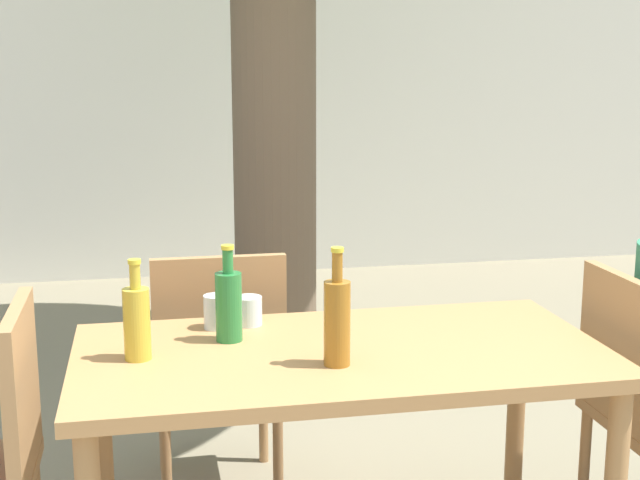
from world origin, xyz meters
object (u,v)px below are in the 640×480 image
(amber_bottle_1, at_px, (337,320))
(drinking_glass_0, at_px, (248,311))
(drinking_glass_1, at_px, (217,312))
(patio_chair_2, at_px, (218,361))
(green_bottle_2, at_px, (229,304))
(dining_table_front, at_px, (341,379))
(oil_cruet_0, at_px, (137,321))

(amber_bottle_1, distance_m, drinking_glass_0, 0.45)
(drinking_glass_0, xyz_separation_m, drinking_glass_1, (-0.10, -0.02, 0.01))
(drinking_glass_0, bearing_deg, patio_chair_2, 101.71)
(patio_chair_2, bearing_deg, amber_bottle_1, 109.03)
(green_bottle_2, bearing_deg, drinking_glass_0, 63.10)
(dining_table_front, height_order, amber_bottle_1, amber_bottle_1)
(patio_chair_2, xyz_separation_m, drinking_glass_0, (0.07, -0.34, 0.27))
(green_bottle_2, xyz_separation_m, drinking_glass_1, (-0.03, 0.13, -0.06))
(oil_cruet_0, height_order, green_bottle_2, green_bottle_2)
(oil_cruet_0, bearing_deg, drinking_glass_0, 37.98)
(patio_chair_2, bearing_deg, oil_cruet_0, 66.32)
(patio_chair_2, bearing_deg, drinking_glass_1, 85.38)
(patio_chair_2, height_order, green_bottle_2, green_bottle_2)
(amber_bottle_1, bearing_deg, oil_cruet_0, 163.83)
(drinking_glass_0, bearing_deg, oil_cruet_0, -142.02)
(drinking_glass_1, bearing_deg, patio_chair_2, 85.38)
(amber_bottle_1, xyz_separation_m, drinking_glass_0, (-0.19, 0.41, -0.08))
(dining_table_front, relative_size, drinking_glass_1, 14.56)
(drinking_glass_0, bearing_deg, dining_table_front, -51.06)
(oil_cruet_0, bearing_deg, dining_table_front, -2.32)
(patio_chair_2, xyz_separation_m, drinking_glass_1, (-0.03, -0.35, 0.28))
(dining_table_front, relative_size, amber_bottle_1, 4.65)
(oil_cruet_0, distance_m, green_bottle_2, 0.28)
(patio_chair_2, bearing_deg, dining_table_front, 115.66)
(dining_table_front, distance_m, patio_chair_2, 0.70)
(green_bottle_2, bearing_deg, drinking_glass_1, 101.22)
(patio_chair_2, height_order, oil_cruet_0, oil_cruet_0)
(oil_cruet_0, relative_size, drinking_glass_1, 2.72)
(green_bottle_2, height_order, drinking_glass_1, green_bottle_2)
(dining_table_front, bearing_deg, amber_bottle_1, -107.25)
(patio_chair_2, xyz_separation_m, oil_cruet_0, (-0.26, -0.59, 0.33))
(patio_chair_2, height_order, drinking_glass_0, patio_chair_2)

